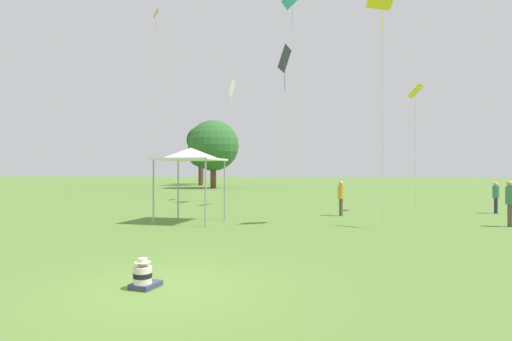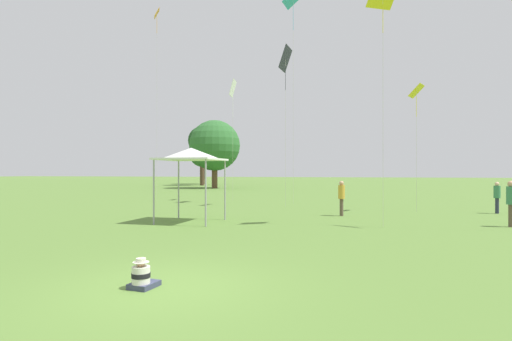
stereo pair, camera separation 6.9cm
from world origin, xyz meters
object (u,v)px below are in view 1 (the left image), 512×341
at_px(person_standing_2, 510,199).
at_px(kite_4, 292,2).
at_px(person_standing_0, 341,195).
at_px(person_standing_1, 496,195).
at_px(kite_3, 383,0).
at_px(distant_tree_0, 201,141).
at_px(seated_toddler, 143,276).
at_px(canopy_tent, 191,155).
at_px(kite_0, 285,61).
at_px(kite_6, 232,90).
at_px(kite_1, 416,94).
at_px(distant_tree_2, 202,153).
at_px(kite_5, 156,25).
at_px(distant_tree_1, 213,146).

relative_size(person_standing_2, kite_4, 0.13).
distance_m(person_standing_0, person_standing_1, 8.45).
xyz_separation_m(kite_3, distant_tree_0, (-24.80, 42.38, -2.02)).
bearing_deg(distant_tree_0, seated_toddler, -69.16).
relative_size(person_standing_2, canopy_tent, 0.57).
distance_m(kite_0, kite_4, 4.92).
xyz_separation_m(seated_toddler, person_standing_2, (9.83, 11.05, 0.88)).
bearing_deg(kite_6, distant_tree_0, -115.26).
xyz_separation_m(seated_toddler, kite_3, (4.92, 9.83, 8.80)).
bearing_deg(kite_1, person_standing_2, 95.69).
bearing_deg(distant_tree_2, canopy_tent, -68.72).
bearing_deg(kite_5, person_standing_1, 95.18).
bearing_deg(kite_0, seated_toddler, 51.68).
xyz_separation_m(person_standing_2, distant_tree_0, (-29.71, 41.15, 5.90)).
bearing_deg(kite_3, distant_tree_2, -45.84).
bearing_deg(seated_toddler, kite_1, 74.21).
distance_m(kite_1, distant_tree_0, 44.81).
relative_size(person_standing_2, kite_1, 0.26).
bearing_deg(person_standing_2, seated_toddler, 133.48).
bearing_deg(person_standing_1, seated_toddler, -146.03).
distance_m(kite_1, kite_4, 10.95).
height_order(person_standing_0, kite_1, kite_1).
relative_size(person_standing_1, person_standing_2, 0.90).
bearing_deg(person_standing_1, kite_4, 140.57).
height_order(person_standing_1, kite_0, kite_0).
bearing_deg(person_standing_2, canopy_tent, 92.51).
xyz_separation_m(person_standing_2, kite_4, (-10.11, 8.98, 12.58)).
distance_m(person_standing_0, person_standing_2, 7.08).
height_order(kite_4, distant_tree_2, kite_4).
bearing_deg(distant_tree_2, person_standing_2, -55.90).
height_order(person_standing_0, kite_0, kite_0).
bearing_deg(person_standing_1, kite_0, 150.22).
xyz_separation_m(person_standing_0, canopy_tent, (-6.26, -4.07, 1.89)).
relative_size(person_standing_2, kite_6, 0.20).
distance_m(person_standing_1, person_standing_2, 5.65).
relative_size(person_standing_1, kite_3, 0.17).
xyz_separation_m(person_standing_0, kite_5, (-13.86, 7.01, 12.16)).
height_order(seated_toddler, kite_4, kite_4).
bearing_deg(distant_tree_2, kite_4, -60.24).
bearing_deg(distant_tree_1, kite_3, -59.72).
bearing_deg(distant_tree_2, kite_6, -64.98).
distance_m(person_standing_0, kite_6, 13.89).
bearing_deg(person_standing_0, kite_1, 77.77).
height_order(kite_0, distant_tree_2, kite_0).
bearing_deg(kite_3, canopy_tent, 18.17).
relative_size(person_standing_0, kite_5, 0.12).
relative_size(kite_4, distant_tree_1, 1.61).
height_order(person_standing_0, distant_tree_0, distant_tree_0).
bearing_deg(kite_0, person_standing_1, 132.86).
height_order(seated_toddler, distant_tree_0, distant_tree_0).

